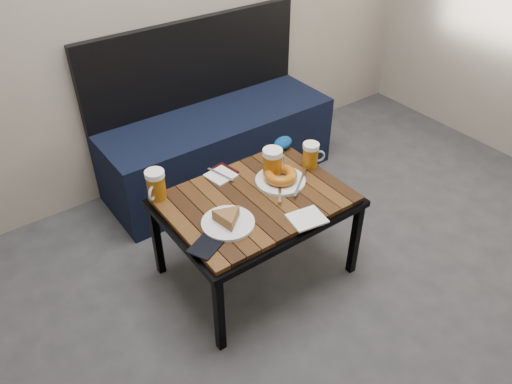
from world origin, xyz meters
TOP-DOWN VIEW (x-y plane):
  - bench at (0.26, 1.76)m, footprint 1.40×0.50m
  - cafe_table at (-0.03, 0.95)m, footprint 0.84×0.62m
  - beer_mug_left at (-0.39, 1.21)m, footprint 0.13×0.12m
  - beer_mug_centre at (0.13, 1.03)m, footprint 0.14×0.10m
  - beer_mug_right at (0.33, 1.00)m, footprint 0.12×0.10m
  - plate_pie at (-0.24, 0.86)m, footprint 0.23×0.23m
  - plate_bagel at (0.13, 0.97)m, footprint 0.29×0.27m
  - napkin_left at (-0.07, 1.18)m, footprint 0.14×0.16m
  - napkin_right at (0.05, 0.69)m, footprint 0.17×0.15m
  - passport_navy at (-0.38, 0.80)m, footprint 0.17×0.15m
  - passport_burgundy at (-0.04, 1.20)m, footprint 0.11×0.14m
  - knit_pouch at (0.33, 1.21)m, footprint 0.15×0.12m

SIDE VIEW (x-z plane):
  - bench at x=0.26m, z-range -0.20..0.75m
  - cafe_table at x=-0.03m, z-range 0.19..0.66m
  - passport_burgundy at x=-0.04m, z-range 0.47..0.48m
  - passport_navy at x=-0.38m, z-range 0.47..0.48m
  - napkin_left at x=-0.07m, z-range 0.47..0.48m
  - napkin_right at x=0.05m, z-range 0.47..0.48m
  - plate_pie at x=-0.24m, z-range 0.47..0.53m
  - plate_bagel at x=0.13m, z-range 0.47..0.53m
  - knit_pouch at x=0.33m, z-range 0.47..0.53m
  - beer_mug_right at x=0.33m, z-range 0.47..0.60m
  - beer_mug_left at x=-0.39m, z-range 0.47..0.61m
  - beer_mug_centre at x=0.13m, z-range 0.47..0.62m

